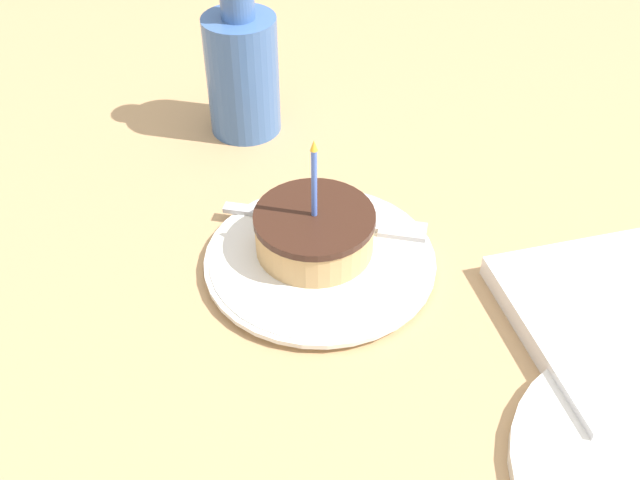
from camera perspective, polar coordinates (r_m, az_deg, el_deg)
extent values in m
cube|color=tan|center=(0.69, 1.55, -4.13)|extent=(2.40, 2.40, 0.04)
cylinder|color=white|center=(0.69, 0.00, -1.63)|extent=(0.20, 0.20, 0.01)
cylinder|color=white|center=(0.68, 0.00, -1.48)|extent=(0.21, 0.21, 0.00)
cylinder|color=tan|center=(0.68, -0.42, 0.42)|extent=(0.11, 0.11, 0.03)
cylinder|color=#381E14|center=(0.67, -0.43, 1.71)|extent=(0.11, 0.11, 0.01)
cylinder|color=#4C72E0|center=(0.64, -0.45, 4.32)|extent=(0.01, 0.01, 0.07)
cone|color=yellow|center=(0.62, -0.47, 7.23)|extent=(0.01, 0.01, 0.01)
cube|color=#B2B2B7|center=(0.72, -1.50, 1.78)|extent=(0.14, 0.08, 0.01)
cube|color=#B2B2B7|center=(0.71, 6.31, 0.77)|extent=(0.05, 0.04, 0.01)
cylinder|color=#3F66A5|center=(0.84, -5.91, 12.36)|extent=(0.08, 0.08, 0.13)
cylinder|color=#3F66A5|center=(0.81, -6.35, 17.70)|extent=(0.04, 0.04, 0.04)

